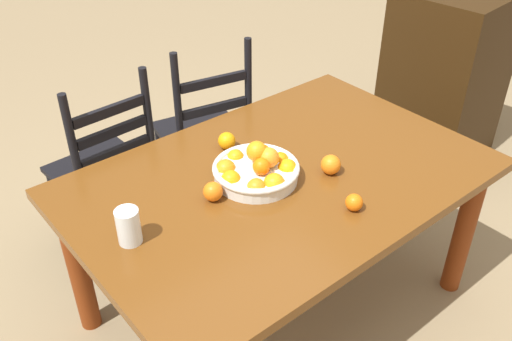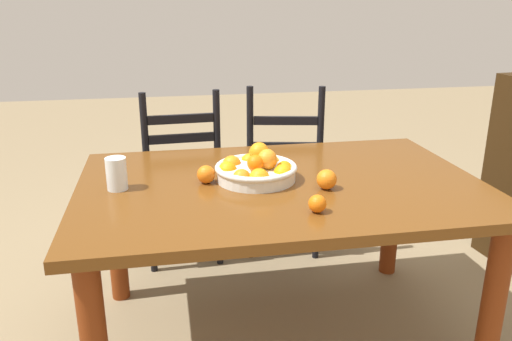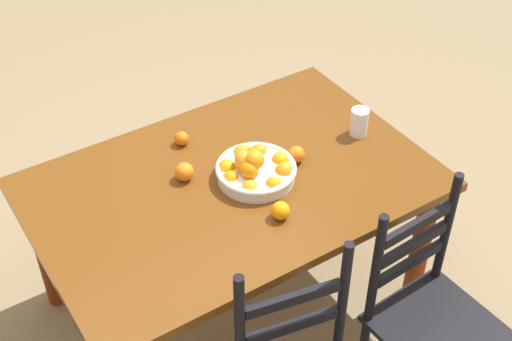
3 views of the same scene
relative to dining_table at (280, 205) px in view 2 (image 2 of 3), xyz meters
name	(u,v)px [view 2 (image 2 of 3)]	position (x,y,z in m)	size (l,w,h in m)	color
ground_plane	(278,334)	(0.00, 0.00, -0.62)	(12.00, 12.00, 0.00)	#877555
dining_table	(280,205)	(0.00, 0.00, 0.00)	(1.61, 1.07, 0.73)	brown
chair_near_window	(182,180)	(-0.37, 0.82, -0.16)	(0.45, 0.45, 0.99)	black
chair_by_cabinet	(283,176)	(0.21, 0.84, -0.18)	(0.51, 0.51, 0.99)	black
fruit_bowl	(257,169)	(-0.09, 0.03, 0.15)	(0.33, 0.33, 0.15)	silver
orange_loose_0	(257,153)	(-0.05, 0.29, 0.14)	(0.07, 0.07, 0.07)	orange
orange_loose_1	(206,174)	(-0.30, 0.04, 0.14)	(0.07, 0.07, 0.07)	orange
orange_loose_2	(327,179)	(0.15, -0.11, 0.14)	(0.08, 0.08, 0.08)	orange
orange_loose_3	(317,204)	(0.05, -0.33, 0.13)	(0.06, 0.06, 0.06)	orange
drinking_glass	(117,174)	(-0.64, 0.03, 0.17)	(0.08, 0.08, 0.13)	silver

